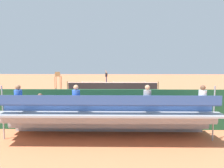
{
  "coord_description": "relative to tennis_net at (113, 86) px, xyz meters",
  "views": [
    {
      "loc": [
        -0.35,
        24.8,
        3.41
      ],
      "look_at": [
        0.0,
        4.0,
        1.2
      ],
      "focal_mm": 35.72,
      "sensor_mm": 36.0,
      "label": 1
    }
  ],
  "objects": [
    {
      "name": "tennis_racket",
      "position": [
        1.63,
        -9.47,
        -0.49
      ],
      "size": [
        0.51,
        0.52,
        0.03
      ],
      "color": "black",
      "rests_on": "ground"
    },
    {
      "name": "umpire_chair",
      "position": [
        6.2,
        -0.22,
        0.81
      ],
      "size": [
        0.67,
        0.67,
        2.14
      ],
      "color": "olive",
      "rests_on": "ground"
    },
    {
      "name": "courtside_bench",
      "position": [
        -2.48,
        13.27,
        0.06
      ],
      "size": [
        1.8,
        0.4,
        0.93
      ],
      "color": "#234C2D",
      "rests_on": "ground"
    },
    {
      "name": "backdrop_wall",
      "position": [
        0.0,
        14.0,
        0.5
      ],
      "size": [
        18.0,
        0.16,
        2.0
      ],
      "primitive_type": "cube",
      "color": "#1E4C2D",
      "rests_on": "ground"
    },
    {
      "name": "court_line_markings",
      "position": [
        0.0,
        -0.04,
        -0.5
      ],
      "size": [
        10.1,
        22.2,
        0.01
      ],
      "color": "white",
      "rests_on": "ground"
    },
    {
      "name": "equipment_bag",
      "position": [
        -0.75,
        13.4,
        -0.32
      ],
      "size": [
        0.9,
        0.36,
        0.36
      ],
      "primitive_type": "cube",
      "color": "#334C8C",
      "rests_on": "ground"
    },
    {
      "name": "tennis_player",
      "position": [
        1.13,
        -10.1,
        0.51
      ],
      "size": [
        0.39,
        0.54,
        1.93
      ],
      "color": "navy",
      "rests_on": "ground"
    },
    {
      "name": "tennis_net",
      "position": [
        0.0,
        0.0,
        0.0
      ],
      "size": [
        10.3,
        0.1,
        1.07
      ],
      "color": "black",
      "rests_on": "ground"
    },
    {
      "name": "bleacher_stand",
      "position": [
        -0.04,
        15.36,
        0.46
      ],
      "size": [
        9.06,
        2.4,
        2.48
      ],
      "color": "#9EA0A5",
      "rests_on": "ground"
    },
    {
      "name": "line_judge",
      "position": [
        3.01,
        13.11,
        0.51
      ],
      "size": [
        0.43,
        0.55,
        1.93
      ],
      "color": "#232328",
      "rests_on": "ground"
    },
    {
      "name": "tennis_ball_far",
      "position": [
        1.28,
        -6.44,
        -0.47
      ],
      "size": [
        0.07,
        0.07,
        0.07
      ],
      "primitive_type": "sphere",
      "color": "#CCDB33",
      "rests_on": "ground"
    },
    {
      "name": "ground_plane",
      "position": [
        0.0,
        0.0,
        -0.5
      ],
      "size": [
        60.0,
        60.0,
        0.0
      ],
      "primitive_type": "plane",
      "color": "#CC7047"
    },
    {
      "name": "tennis_ball_near",
      "position": [
        1.83,
        -9.32,
        -0.47
      ],
      "size": [
        0.07,
        0.07,
        0.07
      ],
      "primitive_type": "sphere",
      "color": "#CCDB33",
      "rests_on": "ground"
    }
  ]
}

